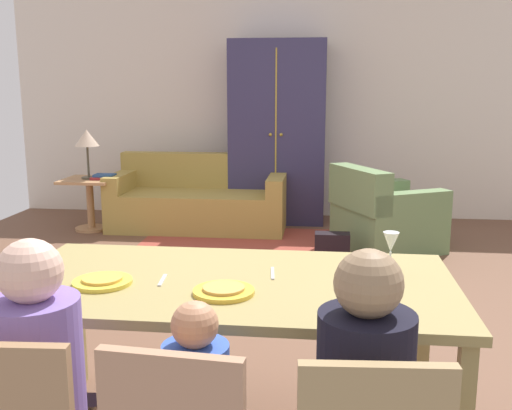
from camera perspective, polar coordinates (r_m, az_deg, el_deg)
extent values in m
cube|color=brown|center=(4.49, 0.57, -9.43)|extent=(6.83, 6.22, 0.02)
cube|color=silver|center=(7.35, 3.21, 9.50)|extent=(6.83, 0.10, 2.70)
cube|color=#9C8B51|center=(2.60, -2.44, -7.57)|extent=(1.93, 0.99, 0.04)
cube|color=#9C8B51|center=(3.37, -16.78, -10.43)|extent=(0.06, 0.06, 0.72)
cube|color=#9C8B51|center=(3.15, 15.75, -11.90)|extent=(0.06, 0.06, 0.72)
cylinder|color=yellow|center=(2.61, -14.51, -7.15)|extent=(0.25, 0.25, 0.02)
cylinder|color=gold|center=(2.61, -14.52, -6.84)|extent=(0.17, 0.17, 0.01)
cylinder|color=gold|center=(2.42, -3.11, -8.28)|extent=(0.25, 0.25, 0.02)
cylinder|color=gold|center=(2.42, -3.12, -7.95)|extent=(0.17, 0.17, 0.01)
cylinder|color=silver|center=(2.75, 12.68, -6.27)|extent=(0.06, 0.06, 0.01)
cylinder|color=silver|center=(2.73, 12.73, -5.31)|extent=(0.01, 0.01, 0.09)
cone|color=silver|center=(2.71, 12.81, -3.48)|extent=(0.07, 0.07, 0.09)
cube|color=silver|center=(2.60, -8.96, -7.12)|extent=(0.03, 0.15, 0.01)
cube|color=silver|center=(2.66, 1.61, -6.55)|extent=(0.03, 0.17, 0.01)
cylinder|color=#7F64BB|center=(2.14, -20.23, -14.29)|extent=(0.30, 0.30, 0.46)
sphere|color=beige|center=(2.03, -20.86, -5.95)|extent=(0.21, 0.21, 0.21)
cylinder|color=blue|center=(2.00, -5.75, -17.54)|extent=(0.22, 0.22, 0.33)
sphere|color=tan|center=(1.90, -5.89, -11.35)|extent=(0.15, 0.15, 0.15)
cylinder|color=black|center=(1.94, 10.38, -16.55)|extent=(0.30, 0.30, 0.46)
sphere|color=#967857|center=(1.81, 10.74, -7.42)|extent=(0.21, 0.21, 0.21)
cube|color=#993E31|center=(5.88, 0.86, -4.25)|extent=(2.60, 1.80, 0.01)
cube|color=#A98E42|center=(6.72, -5.51, -0.50)|extent=(1.94, 0.84, 0.42)
cube|color=#A98E42|center=(6.98, -4.99, 3.36)|extent=(1.94, 0.20, 0.40)
cube|color=#A98E42|center=(6.91, -12.74, 2.20)|extent=(0.18, 0.84, 0.20)
cube|color=#A98E42|center=(6.54, 2.03, 1.97)|extent=(0.18, 0.84, 0.20)
cube|color=#688554|center=(6.03, 12.52, -2.11)|extent=(1.14, 1.14, 0.42)
cube|color=#688554|center=(5.77, 9.87, 1.55)|extent=(0.57, 0.84, 0.40)
cube|color=#688554|center=(5.69, 14.51, 0.21)|extent=(0.83, 0.55, 0.20)
cube|color=#688554|center=(6.24, 10.94, 1.32)|extent=(0.83, 0.55, 0.20)
cube|color=#342F54|center=(6.99, 2.10, 6.95)|extent=(1.10, 0.56, 2.10)
cube|color=gold|center=(6.71, 1.91, 6.77)|extent=(0.02, 0.01, 1.89)
sphere|color=gold|center=(6.71, 1.39, 6.77)|extent=(0.04, 0.04, 0.04)
sphere|color=gold|center=(6.70, 2.42, 6.76)|extent=(0.04, 0.04, 0.04)
cube|color=tan|center=(6.82, -15.71, 2.32)|extent=(0.56, 0.56, 0.03)
cylinder|color=tan|center=(6.87, -15.58, -0.07)|extent=(0.08, 0.08, 0.55)
cylinder|color=tan|center=(6.92, -15.47, -2.17)|extent=(0.36, 0.36, 0.03)
cylinder|color=#484432|center=(6.82, -15.72, 2.53)|extent=(0.16, 0.16, 0.02)
cylinder|color=#484432|center=(6.79, -15.80, 4.03)|extent=(0.02, 0.02, 0.34)
cone|color=#CFB296|center=(6.77, -15.92, 6.21)|extent=(0.26, 0.26, 0.18)
cube|color=maroon|center=(6.73, -14.54, 2.52)|extent=(0.22, 0.16, 0.03)
cube|color=#284E85|center=(6.73, -14.31, 2.77)|extent=(0.22, 0.16, 0.03)
cube|color=black|center=(5.53, 7.31, -3.99)|extent=(0.32, 0.16, 0.26)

